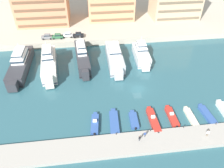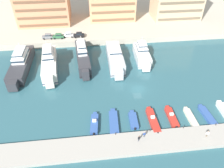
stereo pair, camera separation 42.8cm
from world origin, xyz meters
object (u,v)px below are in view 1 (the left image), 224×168
at_px(yacht_charcoal_mid_left, 82,56).
at_px(pedestrian_far_side, 140,138).
at_px(motorboat_blue_far_left, 95,124).
at_px(car_black_center_left, 78,35).
at_px(yacht_white_center, 141,54).
at_px(pedestrian_near_edge, 208,133).
at_px(motorboat_red_center_left, 153,120).
at_px(car_grey_far_left, 47,36).
at_px(yacht_charcoal_far_left, 20,63).
at_px(motorboat_blue_mid_right, 208,116).
at_px(pedestrian_mid_deck, 145,134).
at_px(car_green_left, 58,36).
at_px(car_white_mid_left, 68,35).
at_px(motorboat_blue_mid_left, 134,120).
at_px(yacht_silver_center_left, 115,57).
at_px(motorboat_blue_left, 114,122).
at_px(motorboat_red_center, 172,116).
at_px(yacht_ivory_left, 49,63).
at_px(motorboat_cream_center_right, 191,117).

distance_m(yacht_charcoal_mid_left, pedestrian_far_side, 36.06).
relative_size(motorboat_blue_far_left, car_black_center_left, 1.64).
distance_m(yacht_white_center, pedestrian_near_edge, 35.01).
height_order(motorboat_red_center_left, car_grey_far_left, car_grey_far_left).
bearing_deg(car_grey_far_left, yacht_charcoal_far_left, -112.96).
distance_m(yacht_charcoal_mid_left, pedestrian_near_edge, 43.71).
bearing_deg(motorboat_blue_mid_right, pedestrian_mid_deck, -164.59).
xyz_separation_m(car_green_left, car_white_mid_left, (3.67, 0.72, 0.00)).
relative_size(motorboat_blue_mid_left, motorboat_red_center_left, 0.70).
bearing_deg(yacht_silver_center_left, motorboat_blue_left, -97.89).
distance_m(yacht_charcoal_far_left, motorboat_blue_mid_right, 56.35).
relative_size(motorboat_red_center, motorboat_blue_mid_right, 0.91).
bearing_deg(yacht_charcoal_mid_left, motorboat_blue_mid_left, -67.24).
distance_m(motorboat_blue_left, motorboat_red_center_left, 9.38).
height_order(motorboat_blue_mid_left, pedestrian_mid_deck, pedestrian_mid_deck).
xyz_separation_m(motorboat_blue_mid_right, car_grey_far_left, (-42.62, 43.06, 2.88)).
bearing_deg(pedestrian_near_edge, car_white_mid_left, 122.41).
bearing_deg(car_white_mid_left, car_grey_far_left, -175.88).
distance_m(motorboat_red_center, pedestrian_far_side, 11.63).
distance_m(yacht_silver_center_left, motorboat_blue_mid_left, 26.33).
bearing_deg(car_grey_far_left, motorboat_blue_mid_left, -60.08).
bearing_deg(motorboat_blue_left, yacht_ivory_left, 124.60).
xyz_separation_m(yacht_silver_center_left, car_black_center_left, (-11.69, 15.93, 1.17)).
height_order(yacht_charcoal_far_left, car_green_left, yacht_charcoal_far_left).
height_order(yacht_white_center, car_black_center_left, yacht_white_center).
distance_m(yacht_silver_center_left, motorboat_blue_mid_right, 33.36).
height_order(yacht_charcoal_mid_left, pedestrian_near_edge, yacht_charcoal_mid_left).
bearing_deg(yacht_charcoal_mid_left, motorboat_cream_center_right, -47.97).
height_order(yacht_silver_center_left, motorboat_blue_left, yacht_silver_center_left).
distance_m(yacht_charcoal_far_left, car_black_center_left, 24.28).
bearing_deg(motorboat_blue_far_left, yacht_white_center, 57.46).
bearing_deg(pedestrian_far_side, yacht_silver_center_left, 91.66).
bearing_deg(motorboat_cream_center_right, motorboat_red_center, 171.30).
distance_m(yacht_ivory_left, car_black_center_left, 19.67).
bearing_deg(motorboat_blue_far_left, motorboat_blue_mid_left, 0.32).
bearing_deg(yacht_silver_center_left, motorboat_red_center_left, -78.05).
bearing_deg(motorboat_blue_far_left, car_white_mid_left, 99.87).
height_order(car_white_mid_left, car_black_center_left, same).
xyz_separation_m(yacht_charcoal_far_left, pedestrian_far_side, (30.93, -32.71, -0.22)).
relative_size(yacht_charcoal_far_left, car_green_left, 5.48).
xyz_separation_m(motorboat_blue_mid_right, car_black_center_left, (-31.09, 43.01, 2.88)).
distance_m(yacht_charcoal_mid_left, car_grey_far_left, 19.28).
bearing_deg(yacht_ivory_left, yacht_white_center, 4.75).
distance_m(motorboat_blue_left, pedestrian_near_edge, 20.83).
distance_m(yacht_charcoal_mid_left, pedestrian_mid_deck, 35.68).
distance_m(yacht_silver_center_left, car_green_left, 25.00).
relative_size(motorboat_red_center_left, pedestrian_far_side, 4.98).
bearing_deg(yacht_silver_center_left, pedestrian_near_edge, -64.38).
bearing_deg(yacht_charcoal_mid_left, pedestrian_mid_deck, -68.79).
xyz_separation_m(motorboat_blue_mid_right, pedestrian_near_edge, (-3.45, -6.19, 1.54)).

